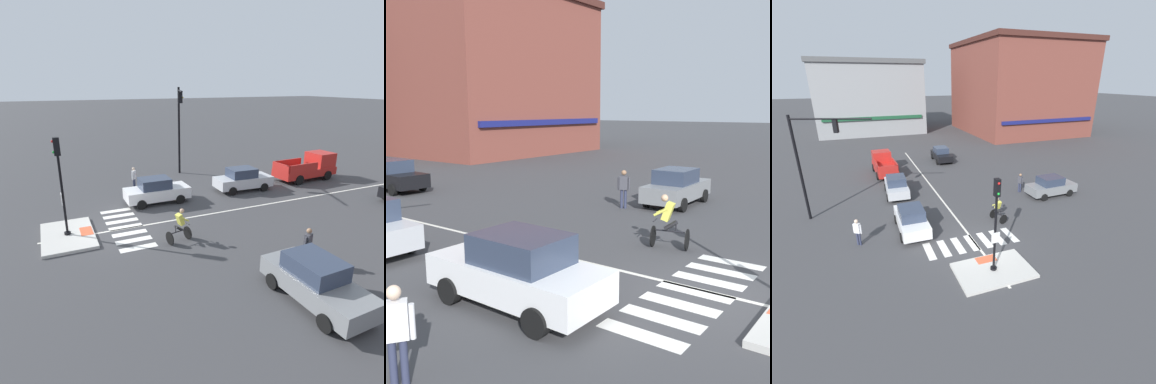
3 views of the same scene
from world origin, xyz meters
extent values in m
plane|color=#3D3D3F|center=(0.00, 0.00, 0.00)|extent=(300.00, 300.00, 0.00)
cube|color=beige|center=(0.00, -2.58, 0.07)|extent=(3.87, 2.50, 0.15)
cube|color=#DB5B38|center=(0.00, -1.68, 0.15)|extent=(1.10, 0.60, 0.01)
cylinder|color=black|center=(0.00, -2.58, 0.21)|extent=(0.32, 0.32, 0.12)
cylinder|color=black|center=(0.00, -2.58, 2.22)|extent=(0.12, 0.12, 3.90)
cube|color=white|center=(0.00, -2.65, 2.02)|extent=(0.44, 0.03, 0.56)
cube|color=black|center=(0.00, -2.58, 4.59)|extent=(0.24, 0.28, 0.84)
sphere|color=red|center=(0.00, -2.74, 4.84)|extent=(0.12, 0.12, 0.12)
sphere|color=green|center=(0.00, -2.74, 4.34)|extent=(0.12, 0.12, 0.12)
cube|color=silver|center=(-2.59, 0.35, 0.00)|extent=(0.44, 1.80, 0.01)
cube|color=silver|center=(-1.73, 0.35, 0.00)|extent=(0.44, 1.80, 0.01)
cube|color=silver|center=(-0.86, 0.35, 0.00)|extent=(0.44, 1.80, 0.01)
cube|color=silver|center=(0.00, 0.35, 0.00)|extent=(0.44, 1.80, 0.01)
cube|color=silver|center=(0.86, 0.35, 0.00)|extent=(0.44, 1.80, 0.01)
cube|color=silver|center=(1.73, 0.35, 0.00)|extent=(0.44, 1.80, 0.01)
cube|color=silver|center=(2.59, 0.35, 0.00)|extent=(0.44, 1.80, 0.01)
cube|color=silver|center=(0.19, 10.00, 0.00)|extent=(0.14, 28.00, 0.01)
cylinder|color=black|center=(-9.37, 7.29, 3.54)|extent=(0.18, 0.18, 7.09)
cylinder|color=black|center=(-6.99, 6.45, 6.84)|extent=(4.80, 1.77, 0.11)
cube|color=black|center=(-6.75, 6.37, 6.39)|extent=(0.34, 0.37, 0.80)
sphere|color=gold|center=(-6.69, 6.53, 6.39)|extent=(0.12, 0.12, 0.12)
cube|color=silver|center=(-3.02, 9.65, 0.65)|extent=(1.87, 4.17, 0.70)
cube|color=#2D384C|center=(-3.03, 9.50, 1.32)|extent=(1.56, 1.96, 0.64)
cylinder|color=black|center=(-3.80, 10.96, 0.30)|extent=(0.20, 0.61, 0.60)
cylinder|color=black|center=(-2.13, 10.89, 0.30)|extent=(0.20, 0.61, 0.60)
cylinder|color=black|center=(-3.90, 8.42, 0.30)|extent=(0.20, 0.61, 0.60)
cylinder|color=black|center=(-2.24, 8.35, 0.30)|extent=(0.20, 0.61, 0.60)
cube|color=white|center=(-3.02, 3.16, 0.65)|extent=(1.73, 4.11, 0.70)
cube|color=#2D384C|center=(-3.02, 3.01, 1.32)|extent=(1.49, 1.91, 0.64)
cylinder|color=black|center=(-3.85, 4.44, 0.30)|extent=(0.18, 0.60, 0.60)
cylinder|color=black|center=(-2.18, 4.43, 0.30)|extent=(0.18, 0.60, 0.60)
cylinder|color=black|center=(-3.87, 1.90, 0.30)|extent=(0.18, 0.60, 0.60)
cylinder|color=black|center=(-2.20, 1.89, 0.30)|extent=(0.18, 0.60, 0.60)
cube|color=slate|center=(9.05, 4.96, 0.65)|extent=(4.15, 1.81, 0.70)
cube|color=#2D384C|center=(8.90, 4.96, 1.32)|extent=(1.94, 1.53, 0.64)
cylinder|color=black|center=(10.29, 5.83, 0.30)|extent=(0.60, 0.20, 0.60)
cylinder|color=black|center=(10.34, 4.17, 0.30)|extent=(0.60, 0.20, 0.60)
cylinder|color=black|center=(7.75, 5.76, 0.30)|extent=(0.60, 0.20, 0.60)
cylinder|color=black|center=(7.80, 4.09, 0.30)|extent=(0.60, 0.20, 0.60)
cube|color=red|center=(-3.33, 15.60, 0.68)|extent=(2.17, 5.19, 0.60)
cube|color=red|center=(-3.41, 17.20, 1.53)|extent=(1.89, 1.79, 1.10)
cube|color=#2D384C|center=(-3.45, 18.03, 1.61)|extent=(1.62, 0.17, 0.60)
cube|color=red|center=(-4.16, 14.53, 1.28)|extent=(0.27, 2.81, 0.60)
cube|color=red|center=(-2.38, 14.63, 1.28)|extent=(0.27, 2.81, 0.60)
cube|color=red|center=(-3.19, 13.10, 1.28)|extent=(1.80, 0.19, 0.60)
cylinder|color=black|center=(-4.32, 17.13, 0.38)|extent=(0.28, 0.77, 0.76)
cylinder|color=black|center=(-2.50, 17.23, 0.38)|extent=(0.28, 0.77, 0.76)
cylinder|color=black|center=(-4.16, 14.15, 0.38)|extent=(0.28, 0.77, 0.76)
cylinder|color=black|center=(-2.34, 14.25, 0.38)|extent=(0.28, 0.77, 0.76)
cylinder|color=black|center=(2.67, 2.84, 0.33)|extent=(0.65, 0.19, 0.66)
cylinder|color=black|center=(2.90, 1.81, 0.33)|extent=(0.65, 0.19, 0.66)
cylinder|color=black|center=(2.78, 2.32, 0.55)|extent=(0.25, 0.88, 0.05)
cylinder|color=black|center=(2.82, 2.15, 0.73)|extent=(0.04, 0.04, 0.30)
cylinder|color=black|center=(2.68, 2.79, 0.85)|extent=(0.44, 0.13, 0.04)
cylinder|color=black|center=(2.71, 2.29, 0.73)|extent=(0.21, 0.41, 0.33)
cylinder|color=black|center=(2.87, 2.32, 0.73)|extent=(0.21, 0.41, 0.33)
cube|color=#DBD64C|center=(2.77, 2.40, 1.16)|extent=(0.42, 0.45, 0.60)
sphere|color=tan|center=(2.74, 2.52, 1.57)|extent=(0.22, 0.22, 0.22)
cylinder|color=#DBD64C|center=(2.57, 2.54, 1.16)|extent=(0.18, 0.46, 0.31)
cylinder|color=#DBD64C|center=(2.88, 2.61, 1.16)|extent=(0.18, 0.46, 0.31)
cylinder|color=#2D334C|center=(-6.21, 2.45, 0.41)|extent=(0.12, 0.12, 0.82)
cylinder|color=#2D334C|center=(-6.35, 2.54, 0.41)|extent=(0.12, 0.12, 0.82)
cube|color=silver|center=(-6.28, 2.50, 1.12)|extent=(0.42, 0.39, 0.60)
cylinder|color=silver|center=(-6.09, 2.37, 1.07)|extent=(0.09, 0.09, 0.56)
cylinder|color=silver|center=(-6.47, 2.63, 1.07)|extent=(0.09, 0.09, 0.56)
sphere|color=beige|center=(-6.28, 2.50, 1.56)|extent=(0.22, 0.22, 0.22)
cylinder|color=#2D334C|center=(6.99, 6.40, 0.41)|extent=(0.12, 0.12, 0.82)
cylinder|color=#2D334C|center=(6.93, 6.55, 0.41)|extent=(0.12, 0.12, 0.82)
cube|color=#3F3F47|center=(6.96, 6.48, 1.12)|extent=(0.34, 0.42, 0.60)
cylinder|color=#3F3F47|center=(7.05, 6.26, 1.07)|extent=(0.09, 0.09, 0.56)
cylinder|color=#3F3F47|center=(6.87, 6.69, 1.07)|extent=(0.09, 0.09, 0.56)
sphere|color=#936B4C|center=(6.96, 6.48, 1.56)|extent=(0.22, 0.22, 0.22)
camera|label=1|loc=(16.37, -3.06, 7.35)|focal=30.97mm
camera|label=2|loc=(-9.75, -3.45, 4.20)|focal=42.67mm
camera|label=3|loc=(-5.66, -13.25, 9.16)|focal=26.68mm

